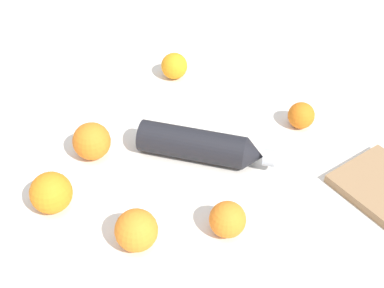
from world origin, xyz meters
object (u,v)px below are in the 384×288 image
at_px(water_bottle, 202,146).
at_px(orange_4, 136,230).
at_px(orange_1, 92,141).
at_px(orange_0, 228,219).
at_px(orange_2, 51,193).
at_px(orange_3, 301,115).
at_px(orange_5, 174,66).

bearing_deg(water_bottle, orange_4, -102.51).
height_order(water_bottle, orange_1, orange_1).
height_order(orange_0, orange_1, orange_1).
bearing_deg(water_bottle, orange_2, -138.92).
bearing_deg(orange_1, orange_2, 104.70).
xyz_separation_m(orange_2, orange_4, (-0.19, -0.02, -0.00)).
bearing_deg(orange_2, water_bottle, -119.28).
xyz_separation_m(orange_0, orange_2, (0.31, 0.14, 0.01)).
relative_size(orange_1, orange_4, 1.04).
distance_m(orange_3, orange_4, 0.48).
height_order(orange_1, orange_3, orange_1).
relative_size(orange_4, orange_5, 1.14).
distance_m(water_bottle, orange_3, 0.25).
distance_m(orange_0, orange_4, 0.17).
bearing_deg(orange_4, orange_2, 7.18).
xyz_separation_m(orange_1, orange_4, (-0.23, 0.13, -0.00)).
bearing_deg(orange_4, orange_1, -29.41).
xyz_separation_m(orange_4, orange_5, (0.27, -0.47, -0.00)).
bearing_deg(water_bottle, orange_3, 40.70).
height_order(orange_1, orange_4, orange_1).
bearing_deg(orange_5, orange_3, -179.61).
distance_m(water_bottle, orange_0, 0.20).
distance_m(water_bottle, orange_5, 0.32).
height_order(orange_2, orange_5, orange_2).
height_order(orange_2, orange_3, orange_2).
height_order(water_bottle, orange_3, water_bottle).
relative_size(orange_2, orange_3, 1.32).
bearing_deg(water_bottle, orange_1, -166.85).
bearing_deg(orange_3, orange_5, 0.39).
height_order(water_bottle, orange_2, orange_2).
distance_m(water_bottle, orange_2, 0.32).
xyz_separation_m(orange_2, orange_5, (0.08, -0.50, -0.01)).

